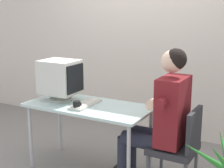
{
  "coord_description": "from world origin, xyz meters",
  "views": [
    {
      "loc": [
        1.81,
        -2.76,
        1.69
      ],
      "look_at": [
        0.27,
        0.0,
        0.96
      ],
      "focal_mm": 53.75,
      "sensor_mm": 36.0,
      "label": 1
    }
  ],
  "objects_px": {
    "desk": "(89,111)",
    "desk_mug": "(77,105)",
    "keyboard": "(85,104)",
    "crt_monitor": "(60,77)",
    "office_chair": "(180,145)",
    "person_seated": "(161,115)"
  },
  "relations": [
    {
      "from": "desk",
      "to": "desk_mug",
      "type": "bearing_deg",
      "value": -96.25
    },
    {
      "from": "keyboard",
      "to": "desk_mug",
      "type": "height_order",
      "value": "desk_mug"
    },
    {
      "from": "crt_monitor",
      "to": "keyboard",
      "type": "bearing_deg",
      "value": -6.68
    },
    {
      "from": "desk",
      "to": "crt_monitor",
      "type": "xyz_separation_m",
      "value": [
        -0.36,
        0.01,
        0.31
      ]
    },
    {
      "from": "office_chair",
      "to": "person_seated",
      "type": "xyz_separation_m",
      "value": [
        -0.18,
        -0.0,
        0.25
      ]
    },
    {
      "from": "crt_monitor",
      "to": "person_seated",
      "type": "relative_size",
      "value": 0.32
    },
    {
      "from": "desk",
      "to": "office_chair",
      "type": "height_order",
      "value": "office_chair"
    },
    {
      "from": "office_chair",
      "to": "desk_mug",
      "type": "height_order",
      "value": "office_chair"
    },
    {
      "from": "crt_monitor",
      "to": "office_chair",
      "type": "height_order",
      "value": "crt_monitor"
    },
    {
      "from": "crt_monitor",
      "to": "keyboard",
      "type": "distance_m",
      "value": 0.41
    },
    {
      "from": "keyboard",
      "to": "person_seated",
      "type": "xyz_separation_m",
      "value": [
        0.8,
        0.04,
        -0.01
      ]
    },
    {
      "from": "office_chair",
      "to": "desk_mug",
      "type": "xyz_separation_m",
      "value": [
        -0.98,
        -0.2,
        0.28
      ]
    },
    {
      "from": "office_chair",
      "to": "person_seated",
      "type": "bearing_deg",
      "value": -180.0
    },
    {
      "from": "desk",
      "to": "office_chair",
      "type": "distance_m",
      "value": 0.98
    },
    {
      "from": "keyboard",
      "to": "office_chair",
      "type": "distance_m",
      "value": 1.02
    },
    {
      "from": "desk",
      "to": "desk_mug",
      "type": "distance_m",
      "value": 0.21
    },
    {
      "from": "desk",
      "to": "office_chair",
      "type": "relative_size",
      "value": 1.57
    },
    {
      "from": "office_chair",
      "to": "desk_mug",
      "type": "bearing_deg",
      "value": -168.79
    },
    {
      "from": "keyboard",
      "to": "desk_mug",
      "type": "relative_size",
      "value": 4.98
    },
    {
      "from": "person_seated",
      "to": "desk_mug",
      "type": "distance_m",
      "value": 0.82
    },
    {
      "from": "desk",
      "to": "keyboard",
      "type": "distance_m",
      "value": 0.09
    },
    {
      "from": "keyboard",
      "to": "crt_monitor",
      "type": "bearing_deg",
      "value": 173.32
    }
  ]
}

